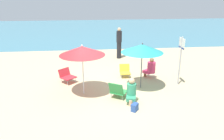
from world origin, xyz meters
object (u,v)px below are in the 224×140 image
object	(u,v)px
umbrella_teal	(142,48)
beach_chair_a	(67,75)
person_c	(119,43)
beach_chair_c	(118,90)
person_a	(150,68)
person_b	(131,91)
umbrella_red	(82,51)
beach_chair_b	(125,71)
warning_sign	(181,54)
beach_bag	(135,107)

from	to	relation	value
umbrella_teal	beach_chair_a	size ratio (longest dim) A/B	2.27
umbrella_teal	person_c	xyz separation A→B (m)	(-0.30, 4.29, -0.72)
beach_chair_c	person_a	world-z (taller)	person_a
umbrella_teal	person_b	world-z (taller)	umbrella_teal
umbrella_red	person_a	world-z (taller)	umbrella_red
umbrella_red	person_a	size ratio (longest dim) A/B	2.01
beach_chair_a	person_b	size ratio (longest dim) A/B	0.92
beach_chair_b	beach_chair_c	xyz separation A→B (m)	(-0.60, -2.18, 0.04)
beach_chair_c	warning_sign	xyz separation A→B (m)	(2.64, 1.02, 1.00)
person_a	person_b	distance (m)	2.51
umbrella_red	warning_sign	xyz separation A→B (m)	(3.85, 0.47, -0.35)
umbrella_teal	person_c	distance (m)	4.36
beach_bag	umbrella_teal	bearing A→B (deg)	71.54
beach_chair_c	umbrella_red	bearing A→B (deg)	97.35
warning_sign	umbrella_red	bearing A→B (deg)	-173.86
umbrella_red	beach_chair_c	distance (m)	1.90
person_b	person_c	world-z (taller)	person_c
warning_sign	umbrella_teal	bearing A→B (deg)	-174.96
umbrella_teal	beach_chair_b	bearing A→B (deg)	108.01
beach_chair_a	umbrella_teal	bearing A→B (deg)	30.06
beach_chair_a	warning_sign	size ratio (longest dim) A/B	0.40
beach_bag	person_c	bearing A→B (deg)	87.14
warning_sign	beach_chair_a	bearing A→B (deg)	170.06
umbrella_red	beach_chair_c	world-z (taller)	umbrella_red
umbrella_red	person_c	distance (m)	5.05
umbrella_red	warning_sign	bearing A→B (deg)	6.94
beach_chair_c	person_a	bearing A→B (deg)	-10.24
person_b	warning_sign	xyz separation A→B (m)	(2.21, 1.35, 0.89)
beach_chair_b	umbrella_red	bearing A→B (deg)	-46.20
person_c	warning_sign	bearing A→B (deg)	-158.65
umbrella_red	beach_chair_b	size ratio (longest dim) A/B	3.40
beach_chair_a	person_b	distance (m)	3.15
beach_chair_a	warning_sign	distance (m)	4.73
person_c	warning_sign	xyz separation A→B (m)	(1.90, -4.12, 0.43)
umbrella_red	beach_chair_a	world-z (taller)	umbrella_red
umbrella_red	person_b	world-z (taller)	umbrella_red
umbrella_red	beach_chair_b	bearing A→B (deg)	41.88
beach_chair_b	beach_chair_c	distance (m)	2.26
umbrella_teal	warning_sign	xyz separation A→B (m)	(1.60, 0.16, -0.30)
beach_chair_c	warning_sign	bearing A→B (deg)	-36.78
beach_chair_a	beach_chair_c	world-z (taller)	beach_chair_c
warning_sign	beach_chair_b	bearing A→B (deg)	149.54
beach_chair_b	person_a	distance (m)	1.14
umbrella_red	person_c	xyz separation A→B (m)	(1.95, 4.59, -0.77)
person_b	person_c	xyz separation A→B (m)	(0.30, 5.48, 0.46)
beach_chair_b	person_b	world-z (taller)	person_b
person_b	beach_bag	world-z (taller)	person_b
umbrella_teal	warning_sign	bearing A→B (deg)	5.84
person_b	beach_bag	xyz separation A→B (m)	(-0.00, -0.62, -0.30)
beach_chair_c	person_b	size ratio (longest dim) A/B	0.91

